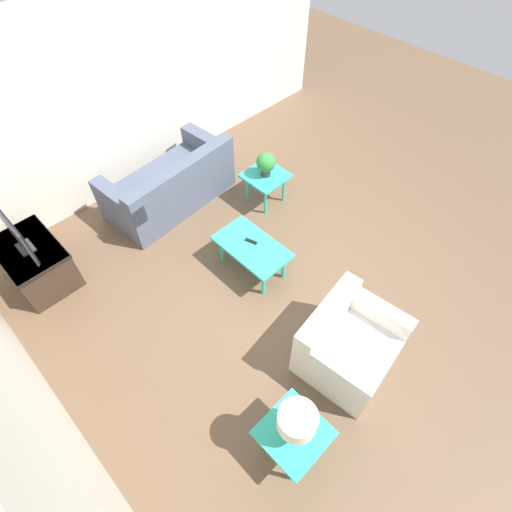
{
  "coord_description": "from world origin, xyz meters",
  "views": [
    {
      "loc": [
        -1.89,
        2.53,
        4.22
      ],
      "look_at": [
        0.21,
        0.46,
        0.55
      ],
      "focal_mm": 28.0,
      "sensor_mm": 36.0,
      "label": 1
    }
  ],
  "objects": [
    {
      "name": "potted_plant",
      "position": [
        1.21,
        -0.72,
        0.7
      ],
      "size": [
        0.28,
        0.28,
        0.36
      ],
      "color": "#333338",
      "rests_on": "side_table_plant"
    },
    {
      "name": "sofa",
      "position": [
        2.16,
        0.29,
        0.32
      ],
      "size": [
        1.07,
        1.92,
        0.85
      ],
      "rotation": [
        0.0,
        0.0,
        1.65
      ],
      "color": "#4C566B",
      "rests_on": "ground_plane"
    },
    {
      "name": "ground_plane",
      "position": [
        0.0,
        0.0,
        0.0
      ],
      "size": [
        14.0,
        14.0,
        0.0
      ],
      "primitive_type": "plane",
      "color": "brown"
    },
    {
      "name": "wall_right",
      "position": [
        3.06,
        0.0,
        1.35
      ],
      "size": [
        0.12,
        7.2,
        2.7
      ],
      "color": "silver",
      "rests_on": "ground_plane"
    },
    {
      "name": "television",
      "position": [
        2.2,
        2.35,
        0.83
      ],
      "size": [
        0.75,
        0.16,
        0.51
      ],
      "color": "#2D2D2D",
      "rests_on": "tv_stand_chest"
    },
    {
      "name": "armchair",
      "position": [
        -1.2,
        0.49,
        0.31
      ],
      "size": [
        0.97,
        1.09,
        0.78
      ],
      "rotation": [
        0.0,
        0.0,
        -1.45
      ],
      "color": "silver",
      "rests_on": "ground_plane"
    },
    {
      "name": "tv_stand_chest",
      "position": [
        2.2,
        2.35,
        0.31
      ],
      "size": [
        0.96,
        0.66,
        0.59
      ],
      "color": "#38281E",
      "rests_on": "ground_plane"
    },
    {
      "name": "side_table_lamp",
      "position": [
        -1.42,
        1.6,
        0.42
      ],
      "size": [
        0.57,
        0.57,
        0.49
      ],
      "color": "#2DB79E",
      "rests_on": "ground_plane"
    },
    {
      "name": "coffee_table",
      "position": [
        0.42,
        0.32,
        0.39
      ],
      "size": [
        0.96,
        0.55,
        0.44
      ],
      "color": "#2DB79E",
      "rests_on": "ground_plane"
    },
    {
      "name": "side_table_plant",
      "position": [
        1.21,
        -0.72,
        0.42
      ],
      "size": [
        0.57,
        0.57,
        0.49
      ],
      "color": "#2DB79E",
      "rests_on": "ground_plane"
    },
    {
      "name": "remote_control",
      "position": [
        0.48,
        0.28,
        0.45
      ],
      "size": [
        0.16,
        0.09,
        0.02
      ],
      "color": "black",
      "rests_on": "coffee_table"
    },
    {
      "name": "wall_back",
      "position": [
        0.0,
        3.06,
        1.35
      ],
      "size": [
        7.2,
        0.12,
        2.7
      ],
      "color": "silver",
      "rests_on": "ground_plane"
    },
    {
      "name": "table_lamp",
      "position": [
        -1.42,
        1.6,
        0.82
      ],
      "size": [
        0.34,
        0.34,
        0.46
      ],
      "color": "#333333",
      "rests_on": "side_table_lamp"
    }
  ]
}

